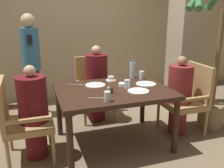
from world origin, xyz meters
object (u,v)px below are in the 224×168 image
object	(u,v)px
teacup_with_saucer	(111,79)
glass_tall_mid	(127,84)
chair_left_side	(20,118)
glass_tall_near	(142,75)
diner_in_far_chair	(97,83)
chair_right_side	(188,97)
glass_tall_far	(107,96)
plate_main_right	(138,91)
plate_main_left	(95,85)
plate_dessert_center	(146,84)
chair_far_side	(94,86)
diner_in_right_chair	(179,95)
potted_palm	(219,46)
bowl_small	(123,84)
water_bottle	(132,70)
standing_host	(32,63)
diner_in_left_chair	(34,112)

from	to	relation	value
teacup_with_saucer	glass_tall_mid	distance (m)	0.40
chair_left_side	teacup_with_saucer	bearing A→B (deg)	17.50
glass_tall_near	diner_in_far_chair	bearing A→B (deg)	139.81
chair_right_side	glass_tall_far	world-z (taller)	chair_right_side
glass_tall_mid	plate_main_right	bearing A→B (deg)	-62.22
glass_tall_mid	plate_main_left	bearing A→B (deg)	144.41
plate_main_left	plate_main_right	world-z (taller)	same
plate_main_left	glass_tall_mid	size ratio (longest dim) A/B	2.35
diner_in_far_chair	teacup_with_saucer	size ratio (longest dim) A/B	8.30
plate_dessert_center	glass_tall_near	size ratio (longest dim) A/B	2.35
chair_far_side	diner_in_right_chair	world-z (taller)	diner_in_right_chair
diner_in_far_chair	plate_dessert_center	bearing A→B (deg)	-57.16
chair_far_side	glass_tall_far	bearing A→B (deg)	-98.65
chair_right_side	glass_tall_near	world-z (taller)	chair_right_side
chair_left_side	plate_main_left	size ratio (longest dim) A/B	3.73
potted_palm	teacup_with_saucer	size ratio (longest dim) A/B	17.43
bowl_small	glass_tall_mid	bearing A→B (deg)	-81.95
teacup_with_saucer	plate_dessert_center	bearing A→B (deg)	-41.00
chair_far_side	diner_in_right_chair	size ratio (longest dim) A/B	0.88
diner_in_right_chair	glass_tall_mid	world-z (taller)	diner_in_right_chair
teacup_with_saucer	bowl_small	distance (m)	0.29
chair_left_side	water_bottle	size ratio (longest dim) A/B	3.76
standing_host	glass_tall_far	xyz separation A→B (m)	(0.70, -1.63, -0.08)
plate_main_left	glass_tall_mid	world-z (taller)	glass_tall_mid
chair_left_side	chair_right_side	size ratio (longest dim) A/B	1.00
diner_in_far_chair	potted_palm	xyz separation A→B (m)	(1.47, -0.78, 0.59)
chair_far_side	bowl_small	world-z (taller)	chair_far_side
plate_main_left	water_bottle	bearing A→B (deg)	17.16
plate_main_right	chair_far_side	bearing A→B (deg)	102.79
glass_tall_far	diner_in_right_chair	bearing A→B (deg)	18.31
chair_left_side	standing_host	distance (m)	1.32
chair_right_side	bowl_small	xyz separation A→B (m)	(-0.93, 0.08, 0.24)
diner_in_left_chair	diner_in_far_chair	bearing A→B (deg)	39.26
plate_main_left	plate_main_right	xyz separation A→B (m)	(0.41, -0.39, 0.00)
glass_tall_near	glass_tall_far	world-z (taller)	same
glass_tall_near	plate_main_left	bearing A→B (deg)	-171.11
bowl_small	plate_main_left	bearing A→B (deg)	157.96
diner_in_right_chair	water_bottle	size ratio (longest dim) A/B	4.27
water_bottle	glass_tall_mid	world-z (taller)	water_bottle
glass_tall_mid	glass_tall_far	xyz separation A→B (m)	(-0.36, -0.35, 0.00)
chair_left_side	teacup_with_saucer	world-z (taller)	chair_left_side
diner_in_left_chair	bowl_small	bearing A→B (deg)	4.46
chair_right_side	potted_palm	distance (m)	0.78
diner_in_left_chair	glass_tall_far	distance (m)	0.85
chair_far_side	teacup_with_saucer	world-z (taller)	chair_far_side
chair_far_side	diner_in_far_chair	size ratio (longest dim) A/B	0.82
standing_host	glass_tall_near	bearing A→B (deg)	-33.62
diner_in_far_chair	glass_tall_near	distance (m)	0.71
diner_in_far_chair	chair_right_side	bearing A→B (deg)	-35.23
standing_host	teacup_with_saucer	size ratio (longest dim) A/B	11.50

